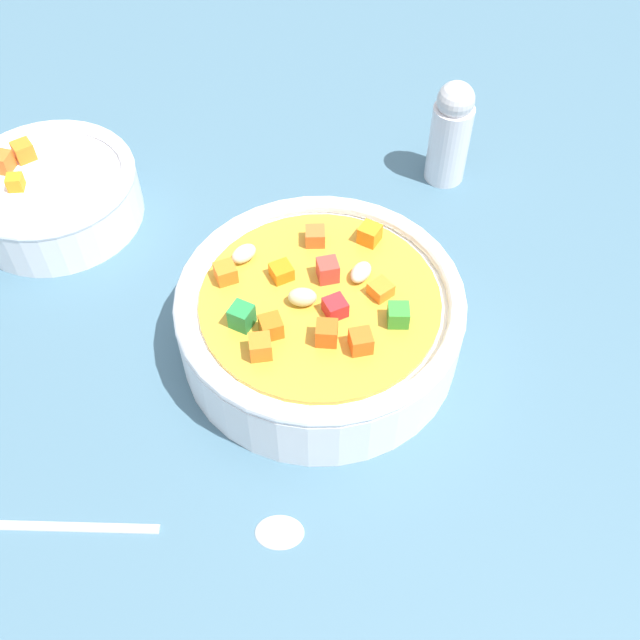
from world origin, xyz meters
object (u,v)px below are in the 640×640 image
at_px(soup_bowl_main, 320,318).
at_px(pepper_shaker, 450,133).
at_px(side_bowl_small, 52,194).
at_px(spoon, 163,527).

xyz_separation_m(soup_bowl_main, pepper_shaker, (-0.21, 0.06, 0.02)).
xyz_separation_m(side_bowl_small, pepper_shaker, (-0.14, 0.31, 0.02)).
distance_m(spoon, side_bowl_small, 0.31).
xyz_separation_m(soup_bowl_main, spoon, (0.16, -0.06, -0.03)).
xyz_separation_m(spoon, pepper_shaker, (-0.38, 0.11, 0.04)).
bearing_deg(pepper_shaker, spoon, -16.55).
distance_m(soup_bowl_main, side_bowl_small, 0.26).
relative_size(soup_bowl_main, side_bowl_small, 1.41).
bearing_deg(pepper_shaker, soup_bowl_main, -14.93).
bearing_deg(spoon, side_bowl_small, 115.55).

